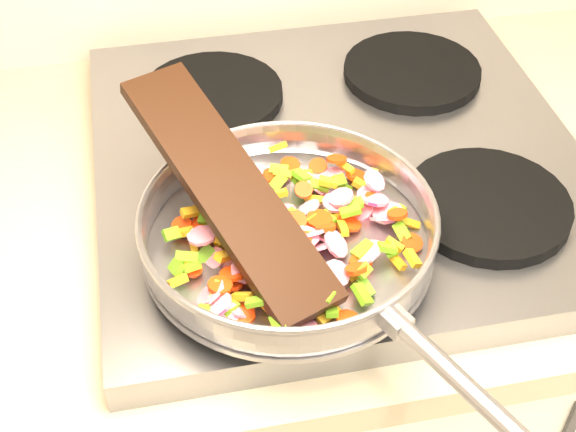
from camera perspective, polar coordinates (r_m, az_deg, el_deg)
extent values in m
cube|color=#939399|center=(1.02, 3.57, 3.81)|extent=(0.60, 0.60, 0.04)
cylinder|color=black|center=(0.88, -3.03, -1.66)|extent=(0.19, 0.19, 0.02)
cylinder|color=black|center=(0.94, 14.00, 0.78)|extent=(0.19, 0.19, 0.02)
cylinder|color=black|center=(1.09, -5.42, 8.60)|extent=(0.19, 0.19, 0.02)
cylinder|color=black|center=(1.15, 8.80, 10.13)|extent=(0.19, 0.19, 0.02)
cylinder|color=#9E9EA5|center=(0.85, 0.00, -1.97)|extent=(0.31, 0.31, 0.01)
torus|color=#9E9EA5|center=(0.84, 0.00, -0.78)|extent=(0.35, 0.35, 0.04)
torus|color=#9E9EA5|center=(0.82, 0.00, 0.20)|extent=(0.31, 0.31, 0.01)
cylinder|color=#9E9EA5|center=(0.71, 12.22, -11.45)|extent=(0.10, 0.18, 0.02)
cube|color=#9E9EA5|center=(0.75, 7.58, -7.37)|extent=(0.03, 0.04, 0.02)
cube|color=gold|center=(0.81, -2.51, -3.40)|extent=(0.01, 0.02, 0.01)
cube|color=#60A71A|center=(0.85, 8.12, -1.12)|extent=(0.02, 0.02, 0.02)
cube|color=#60A71A|center=(0.85, -1.80, 0.18)|extent=(0.02, 0.02, 0.01)
cube|color=gold|center=(0.85, 1.41, -0.36)|extent=(0.02, 0.02, 0.01)
cube|color=gold|center=(0.88, -0.87, 1.51)|extent=(0.03, 0.01, 0.02)
cylinder|color=#E21657|center=(0.83, -1.71, -2.12)|extent=(0.04, 0.03, 0.03)
cube|color=#60A71A|center=(0.77, -2.19, -6.08)|extent=(0.03, 0.02, 0.02)
cylinder|color=red|center=(0.78, 4.31, -7.34)|extent=(0.03, 0.03, 0.01)
cylinder|color=#E21657|center=(0.79, -3.55, -6.44)|extent=(0.04, 0.04, 0.03)
cube|color=#60A71A|center=(0.83, 5.36, -2.40)|extent=(0.03, 0.02, 0.01)
cylinder|color=red|center=(0.88, 4.41, 0.58)|extent=(0.03, 0.03, 0.02)
cylinder|color=#E21657|center=(0.91, -2.75, 3.12)|extent=(0.04, 0.04, 0.01)
cylinder|color=red|center=(0.82, 1.05, -3.25)|extent=(0.02, 0.02, 0.02)
cube|color=#60A71A|center=(0.91, 0.88, 2.80)|extent=(0.02, 0.02, 0.02)
cube|color=#60A71A|center=(0.78, -5.92, -6.88)|extent=(0.01, 0.02, 0.02)
cylinder|color=red|center=(0.79, -4.85, -4.94)|extent=(0.03, 0.03, 0.01)
cylinder|color=#E21657|center=(0.82, -3.54, -3.55)|extent=(0.04, 0.04, 0.01)
cube|color=gold|center=(0.82, 8.84, -3.00)|extent=(0.02, 0.02, 0.01)
cylinder|color=red|center=(0.80, -3.95, -4.11)|extent=(0.03, 0.03, 0.01)
cylinder|color=#E21657|center=(0.84, 1.66, -1.17)|extent=(0.05, 0.04, 0.03)
cube|color=gold|center=(0.91, 5.21, 2.21)|extent=(0.02, 0.02, 0.01)
cylinder|color=red|center=(0.88, 1.12, 1.88)|extent=(0.03, 0.03, 0.01)
cube|color=gold|center=(0.85, -6.70, -2.07)|extent=(0.01, 0.02, 0.01)
cylinder|color=red|center=(0.82, -0.26, -2.64)|extent=(0.03, 0.03, 0.02)
cylinder|color=red|center=(0.85, 2.24, -0.21)|extent=(0.04, 0.04, 0.00)
cylinder|color=#E21657|center=(0.83, 3.44, -1.99)|extent=(0.03, 0.04, 0.03)
cube|color=gold|center=(0.87, -5.31, 0.40)|extent=(0.02, 0.03, 0.01)
cube|color=gold|center=(0.85, 1.07, -1.02)|extent=(0.02, 0.02, 0.02)
cylinder|color=#E21657|center=(0.93, -0.69, 3.00)|extent=(0.04, 0.04, 0.01)
cube|color=gold|center=(0.81, -2.43, -3.48)|extent=(0.02, 0.02, 0.02)
cylinder|color=red|center=(0.90, -5.59, 2.41)|extent=(0.02, 0.03, 0.01)
cylinder|color=red|center=(0.94, 2.16, 3.56)|extent=(0.03, 0.02, 0.01)
cube|color=#60A71A|center=(0.90, -0.73, 2.44)|extent=(0.03, 0.03, 0.02)
cube|color=#60A71A|center=(0.78, 2.47, -5.93)|extent=(0.02, 0.02, 0.02)
cylinder|color=red|center=(0.88, 4.33, 0.75)|extent=(0.03, 0.03, 0.02)
cube|color=gold|center=(0.86, -6.96, 0.28)|extent=(0.02, 0.02, 0.01)
cube|color=gold|center=(0.81, 5.01, -4.06)|extent=(0.02, 0.01, 0.02)
cylinder|color=red|center=(0.86, 7.78, 0.14)|extent=(0.03, 0.03, 0.01)
cube|color=#60A71A|center=(0.78, 0.57, -6.97)|extent=(0.02, 0.02, 0.01)
cylinder|color=#E21657|center=(0.89, -3.06, 2.04)|extent=(0.04, 0.04, 0.02)
cylinder|color=#E21657|center=(0.93, 2.92, 2.93)|extent=(0.05, 0.04, 0.02)
cube|color=gold|center=(0.91, -3.22, 2.74)|extent=(0.02, 0.01, 0.01)
cylinder|color=red|center=(0.80, 4.89, -3.77)|extent=(0.03, 0.03, 0.02)
cube|color=gold|center=(0.89, 2.02, 1.17)|extent=(0.03, 0.02, 0.01)
cylinder|color=#E21657|center=(0.81, 3.17, -4.26)|extent=(0.03, 0.03, 0.02)
cylinder|color=#E21657|center=(0.76, -2.24, -8.53)|extent=(0.03, 0.03, 0.02)
cylinder|color=#E21657|center=(0.90, 5.78, 1.35)|extent=(0.03, 0.03, 0.02)
cylinder|color=#E21657|center=(0.80, -3.12, -3.86)|extent=(0.04, 0.03, 0.03)
cube|color=#60A71A|center=(0.90, -2.91, 2.90)|extent=(0.02, 0.02, 0.01)
cube|color=#60A71A|center=(0.83, 7.32, -2.35)|extent=(0.01, 0.02, 0.01)
cylinder|color=#E21657|center=(0.83, -5.25, -3.00)|extent=(0.02, 0.03, 0.02)
cube|color=#60A71A|center=(0.92, 1.10, 2.86)|extent=(0.02, 0.02, 0.01)
cylinder|color=red|center=(0.79, -0.34, -4.72)|extent=(0.02, 0.02, 0.02)
cylinder|color=#E21657|center=(0.77, 0.84, -7.81)|extent=(0.05, 0.04, 0.02)
cylinder|color=red|center=(0.80, 1.94, -4.90)|extent=(0.03, 0.03, 0.01)
cylinder|color=red|center=(0.92, 4.89, 2.88)|extent=(0.04, 0.04, 0.01)
cube|color=gold|center=(0.78, -3.27, -5.74)|extent=(0.02, 0.02, 0.02)
cube|color=#60A71A|center=(0.86, 2.81, -0.17)|extent=(0.02, 0.02, 0.01)
cube|color=gold|center=(0.87, -1.97, 0.44)|extent=(0.02, 0.01, 0.01)
cylinder|color=red|center=(0.84, 0.46, -0.46)|extent=(0.04, 0.04, 0.02)
cube|color=#60A71A|center=(0.81, -6.98, -3.62)|extent=(0.02, 0.02, 0.01)
cube|color=#60A71A|center=(0.79, 5.30, -5.58)|extent=(0.02, 0.03, 0.02)
cylinder|color=#E21657|center=(0.83, -0.32, -2.06)|extent=(0.04, 0.03, 0.02)
cylinder|color=#E21657|center=(0.87, 6.83, -0.19)|extent=(0.05, 0.04, 0.03)
cylinder|color=#E21657|center=(0.87, -0.21, -0.04)|extent=(0.04, 0.04, 0.03)
cube|color=gold|center=(0.92, -5.01, 2.91)|extent=(0.02, 0.02, 0.01)
cube|color=gold|center=(0.89, -5.73, 2.30)|extent=(0.01, 0.03, 0.02)
cube|color=#60A71A|center=(0.77, 2.74, -5.82)|extent=(0.02, 0.02, 0.01)
cube|color=gold|center=(0.81, -3.04, -3.54)|extent=(0.02, 0.02, 0.01)
cube|color=gold|center=(0.83, 7.56, -2.03)|extent=(0.02, 0.02, 0.01)
cylinder|color=red|center=(0.84, -2.56, -2.49)|extent=(0.02, 0.02, 0.01)
cylinder|color=#E21657|center=(0.86, 1.40, 0.52)|extent=(0.04, 0.04, 0.02)
cylinder|color=red|center=(0.86, 4.36, -0.51)|extent=(0.04, 0.04, 0.02)
cylinder|color=#E21657|center=(0.89, 3.23, 1.37)|extent=(0.03, 0.02, 0.02)
cube|color=#60A71A|center=(0.86, -5.94, 0.02)|extent=(0.02, 0.02, 0.01)
cube|color=#60A71A|center=(0.79, -0.27, -5.25)|extent=(0.02, 0.02, 0.02)
cube|color=gold|center=(0.83, -4.75, -1.73)|extent=(0.02, 0.02, 0.02)
cube|color=gold|center=(0.92, 4.10, 3.52)|extent=(0.02, 0.03, 0.01)
cylinder|color=red|center=(0.83, 1.10, -1.69)|extent=(0.02, 0.02, 0.01)
cylinder|color=#E21657|center=(0.83, 5.67, -2.61)|extent=(0.04, 0.04, 0.03)
cylinder|color=red|center=(0.83, 5.18, -3.35)|extent=(0.03, 0.03, 0.01)
cylinder|color=red|center=(0.82, -6.79, -3.72)|extent=(0.03, 0.03, 0.02)
cylinder|color=red|center=(0.82, -2.16, -2.75)|extent=(0.04, 0.04, 0.01)
cube|color=gold|center=(0.85, -4.96, -1.73)|extent=(0.01, 0.02, 0.01)
cylinder|color=#E21657|center=(0.80, 3.46, -4.09)|extent=(0.04, 0.03, 0.02)
cylinder|color=red|center=(0.84, -1.38, -2.52)|extent=(0.03, 0.03, 0.02)
cylinder|color=red|center=(0.85, 8.81, -1.91)|extent=(0.03, 0.03, 0.01)
cylinder|color=#E21657|center=(0.91, -2.81, 2.23)|extent=(0.03, 0.03, 0.01)
cube|color=gold|center=(0.85, 3.93, -0.88)|extent=(0.01, 0.03, 0.01)
cylinder|color=red|center=(0.93, 0.15, 3.68)|extent=(0.03, 0.03, 0.01)
cube|color=#60A71A|center=(0.83, 1.51, -1.67)|extent=(0.01, 0.02, 0.01)
cube|color=gold|center=(0.80, 0.25, -3.15)|extent=(0.02, 0.03, 0.02)
cube|color=#60A71A|center=(0.90, 3.62, 2.55)|extent=(0.02, 0.02, 0.02)
cube|color=#60A71A|center=(0.89, -3.90, 1.87)|extent=(0.02, 0.02, 0.02)
cylinder|color=#E21657|center=(0.90, 6.16, 2.54)|extent=(0.03, 0.03, 0.03)
cube|color=#60A71A|center=(0.84, -5.98, -2.81)|extent=(0.03, 0.02, 0.02)
cylinder|color=red|center=(0.88, 6.17, 1.22)|extent=(0.03, 0.03, 0.01)
cube|color=#60A71A|center=(0.83, -2.84, -1.94)|extent=(0.02, 0.02, 0.02)
cylinder|color=red|center=(0.78, -3.26, -7.00)|extent=(0.03, 0.03, 0.01)
cylinder|color=red|center=(0.81, -4.09, -4.91)|extent=(0.03, 0.03, 0.01)
cube|color=#60A71A|center=(0.80, 5.41, -3.91)|extent=(0.02, 0.02, 0.01)
cube|color=gold|center=(0.91, -3.27, 2.80)|extent=(0.03, 0.02, 0.01)
cylinder|color=#E21657|center=(0.88, 6.14, 1.22)|extent=(0.04, 0.04, 0.02)
cube|color=gold|center=(0.92, -5.34, 2.55)|extent=(0.02, 0.02, 0.01)
cylinder|color=#E21657|center=(0.83, -6.14, -1.39)|extent=(0.04, 0.04, 0.01)
cylinder|color=#E21657|center=(0.88, 7.11, 0.21)|extent=(0.05, 0.05, 0.02)
cube|color=gold|center=(0.93, -0.69, 4.93)|extent=(0.02, 0.01, 0.02)
cube|color=#60A71A|center=(0.92, 1.19, 2.79)|extent=(0.02, 0.02, 0.01)
cylinder|color=red|center=(0.91, -4.17, 2.73)|extent=(0.02, 0.02, 0.02)
cylinder|color=red|center=(0.92, -1.39, 2.88)|extent=(0.03, 0.03, 0.01)
cylinder|color=#E21657|center=(0.86, -0.72, -0.51)|extent=(0.03, 0.03, 0.00)
cylinder|color=red|center=(0.84, 2.65, -0.80)|extent=(0.03, 0.03, 0.02)
cube|color=#60A71A|center=(0.75, -0.65, -7.65)|extent=(0.02, 0.02, 0.01)
cylinder|color=red|center=(0.91, -4.61, 3.51)|extent=(0.03, 0.03, 0.01)
cube|color=#60A71A|center=(0.90, 0.98, 2.89)|extent=(0.02, 0.03, 0.01)
cube|color=#60A71A|center=(0.91, 3.98, 2.12)|extent=(0.02, 0.02, 0.01)
cube|color=#60A71A|center=(0.81, -7.93, -3.64)|extent=(0.02, 0.03, 0.02)
cylinder|color=red|center=(0.82, 1.41, -3.85)|extent=(0.03, 0.03, 0.01)
cylinder|color=red|center=(0.92, 3.48, 4.07)|extent=(0.03, 0.03, 0.01)
cube|color=#60A71A|center=(0.85, 0.20, 0.03)|extent=(0.02, 0.02, 0.01)
cylinder|color=#E21657|center=(0.91, 1.97, 2.31)|extent=(0.04, 0.05, 0.04)
cube|color=gold|center=(0.79, -7.84, -4.59)|extent=(0.02, 0.02, 0.01)
cube|color=gold|center=(0.78, 2.91, -7.03)|extent=(0.03, 0.02, 0.01)
cube|color=gold|center=(0.83, 7.85, -3.29)|extent=(0.01, 0.02, 0.01)
cylinder|color=red|center=(0.86, -6.14, -0.41)|extent=(0.03, 0.03, 0.02)
cylinder|color=#E21657|center=(0.88, -7.06, 0.23)|extent=(0.03, 0.04, 0.03)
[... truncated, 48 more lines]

